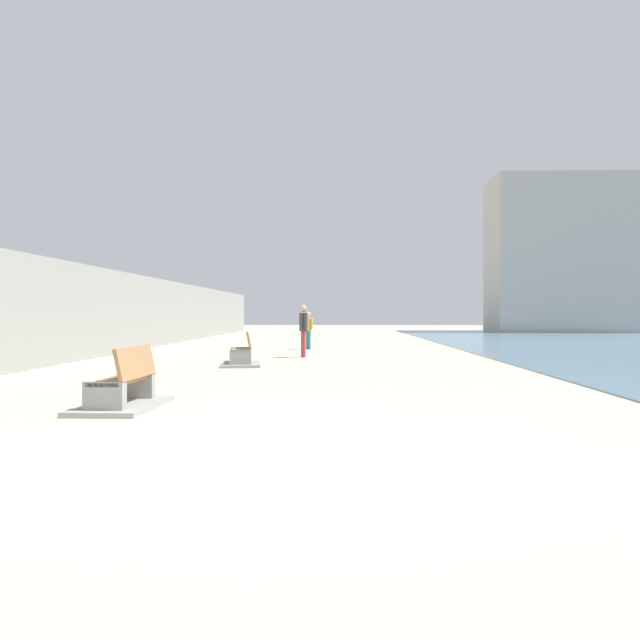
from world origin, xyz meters
The scene contains 7 objects.
ground_plane centered at (0.00, 18.00, 0.00)m, with size 120.00×120.00×0.00m, color #C6B793.
seawall centered at (-7.50, 18.00, 1.54)m, with size 0.80×64.00×3.07m, color gray.
bench_near centered at (-2.41, 2.76, 0.23)m, with size 1.17×2.13×0.98m.
bench_far centered at (-1.79, 11.51, 0.23)m, with size 1.36×2.22×0.98m.
person_walking centered at (-0.20, 15.17, 1.05)m, with size 0.29×0.50×1.79m.
person_standing centered at (-0.25, 20.16, 0.90)m, with size 0.39×0.41×1.57m.
harbor_building centered at (19.20, 46.00, 6.10)m, with size 12.00×6.00×12.20m, color #ADAAA3.
Camera 1 is at (0.96, -7.70, 1.49)m, focal length 37.72 mm.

